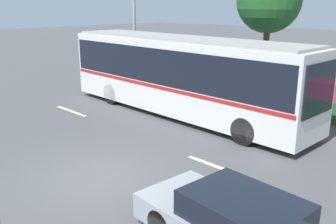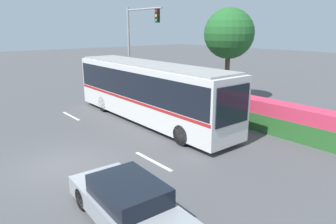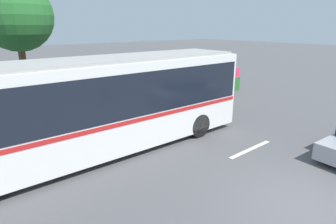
# 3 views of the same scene
# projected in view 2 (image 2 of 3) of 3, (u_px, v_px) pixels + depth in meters

# --- Properties ---
(ground_plane) EXTENTS (140.00, 140.00, 0.00)m
(ground_plane) POSITION_uv_depth(u_px,v_px,m) (66.00, 165.00, 12.31)
(ground_plane) COLOR #4C4C4F
(city_bus) EXTENTS (12.58, 2.75, 3.44)m
(city_bus) POSITION_uv_depth(u_px,v_px,m) (148.00, 89.00, 17.75)
(city_bus) COLOR silver
(city_bus) RESTS_ON ground
(sedan_foreground) EXTENTS (4.52, 2.06, 1.28)m
(sedan_foreground) POSITION_uv_depth(u_px,v_px,m) (128.00, 202.00, 8.57)
(sedan_foreground) COLOR gray
(sedan_foreground) RESTS_ON ground
(traffic_light_pole) EXTENTS (4.26, 0.24, 6.90)m
(traffic_light_pole) POSITION_uv_depth(u_px,v_px,m) (136.00, 40.00, 23.12)
(traffic_light_pole) COLOR gray
(traffic_light_pole) RESTS_ON ground
(flowering_hedge) EXTENTS (10.79, 1.15, 1.64)m
(flowering_hedge) POSITION_uv_depth(u_px,v_px,m) (305.00, 125.00, 14.82)
(flowering_hedge) COLOR #286028
(flowering_hedge) RESTS_ON ground
(street_tree_left) EXTENTS (3.59, 3.59, 6.79)m
(street_tree_left) POSITION_uv_depth(u_px,v_px,m) (229.00, 34.00, 21.73)
(street_tree_left) COLOR brown
(street_tree_left) RESTS_ON ground
(lane_stripe_near) EXTENTS (2.40, 0.16, 0.01)m
(lane_stripe_near) POSITION_uv_depth(u_px,v_px,m) (71.00, 116.00, 19.16)
(lane_stripe_near) COLOR silver
(lane_stripe_near) RESTS_ON ground
(lane_stripe_mid) EXTENTS (2.40, 0.16, 0.01)m
(lane_stripe_mid) POSITION_uv_depth(u_px,v_px,m) (153.00, 161.00, 12.65)
(lane_stripe_mid) COLOR silver
(lane_stripe_mid) RESTS_ON ground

